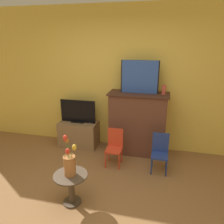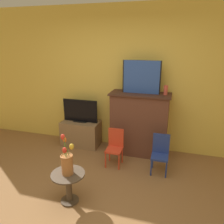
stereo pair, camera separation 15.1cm
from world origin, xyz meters
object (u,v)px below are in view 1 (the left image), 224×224
painting (140,77)px  chair_blue (160,151)px  tv_monitor (78,112)px  chair_red (115,145)px  vase_tulips (70,163)px

painting → chair_blue: (0.44, -0.55, -1.11)m
painting → tv_monitor: 1.40m
chair_blue → chair_red: bearing=178.9°
tv_monitor → chair_blue: (1.64, -0.54, -0.38)m
chair_blue → vase_tulips: bearing=-135.8°
chair_red → painting: bearing=58.5°
chair_blue → vase_tulips: (-1.10, -1.07, 0.25)m
painting → vase_tulips: bearing=-112.2°
painting → tv_monitor: painting is taller
tv_monitor → chair_red: (0.87, -0.53, -0.38)m
tv_monitor → vase_tulips: bearing=-71.7°
tv_monitor → vase_tulips: size_ratio=1.31×
tv_monitor → chair_blue: 1.76m
painting → tv_monitor: bearing=-179.7°
chair_red → vase_tulips: vase_tulips is taller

